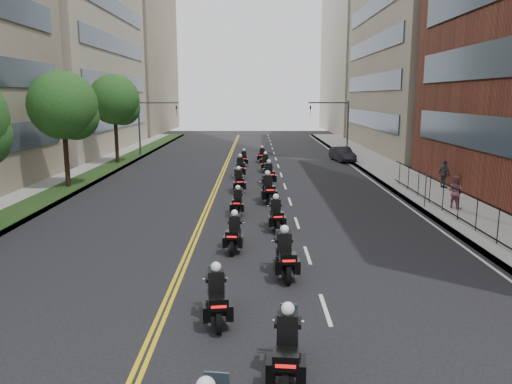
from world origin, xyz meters
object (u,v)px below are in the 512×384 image
at_px(motorcycle_5, 276,216).
at_px(motorcycle_9, 269,175).
at_px(motorcycle_13, 262,156).
at_px(pedestrian_c, 444,174).
at_px(motorcycle_6, 238,203).
at_px(parked_sedan, 342,154).
at_px(motorcycle_3, 285,257).
at_px(motorcycle_7, 268,190).
at_px(motorcycle_1, 287,350).
at_px(motorcycle_8, 239,182).
at_px(motorcycle_11, 266,164).
at_px(motorcycle_2, 217,299).
at_px(motorcycle_12, 244,159).
at_px(pedestrian_b, 456,192).
at_px(motorcycle_10, 240,168).
at_px(motorcycle_4, 234,235).

bearing_deg(motorcycle_5, motorcycle_9, 86.41).
relative_size(motorcycle_13, pedestrian_c, 1.14).
xyz_separation_m(motorcycle_6, parked_sedan, (9.13, 21.46, 0.07)).
xyz_separation_m(motorcycle_3, pedestrian_c, (11.32, 15.88, 0.36)).
bearing_deg(motorcycle_5, parked_sedan, 69.90).
relative_size(motorcycle_5, motorcycle_9, 0.95).
bearing_deg(motorcycle_7, parked_sedan, 61.46).
relative_size(motorcycle_1, motorcycle_8, 1.03).
bearing_deg(motorcycle_13, motorcycle_11, -80.26).
height_order(motorcycle_3, pedestrian_c, pedestrian_c).
height_order(motorcycle_1, motorcycle_7, motorcycle_7).
bearing_deg(motorcycle_2, motorcycle_9, 76.97).
distance_m(motorcycle_2, motorcycle_9, 21.38).
bearing_deg(motorcycle_11, motorcycle_9, -91.87).
bearing_deg(motorcycle_9, motorcycle_12, 95.37).
bearing_deg(motorcycle_1, motorcycle_12, 98.45).
xyz_separation_m(motorcycle_5, pedestrian_b, (9.76, 3.86, 0.37)).
bearing_deg(motorcycle_10, motorcycle_5, -82.77).
xyz_separation_m(motorcycle_7, motorcycle_13, (-0.10, 17.85, -0.13)).
xyz_separation_m(motorcycle_7, motorcycle_9, (0.23, 5.83, -0.04)).
bearing_deg(motorcycle_2, motorcycle_12, 82.24).
distance_m(motorcycle_8, motorcycle_12, 12.05).
distance_m(motorcycle_6, parked_sedan, 23.32).
distance_m(motorcycle_1, motorcycle_5, 12.37).
relative_size(motorcycle_6, motorcycle_12, 0.99).
relative_size(motorcycle_7, pedestrian_c, 1.39).
distance_m(motorcycle_8, motorcycle_11, 8.89).
relative_size(motorcycle_11, motorcycle_13, 1.09).
bearing_deg(motorcycle_4, parked_sedan, 75.78).
relative_size(motorcycle_9, parked_sedan, 0.58).
bearing_deg(motorcycle_9, motorcycle_6, -108.43).
relative_size(motorcycle_5, motorcycle_7, 0.89).
height_order(motorcycle_13, parked_sedan, motorcycle_13).
xyz_separation_m(motorcycle_1, motorcycle_3, (0.32, 6.31, 0.02)).
height_order(motorcycle_11, motorcycle_12, motorcycle_11).
height_order(motorcycle_1, parked_sedan, motorcycle_1).
height_order(motorcycle_3, motorcycle_11, motorcycle_3).
height_order(motorcycle_4, pedestrian_b, pedestrian_b).
distance_m(motorcycle_8, motorcycle_13, 14.80).
bearing_deg(motorcycle_4, motorcycle_7, 84.17).
xyz_separation_m(motorcycle_1, motorcycle_10, (-1.82, 27.32, 0.02)).
bearing_deg(pedestrian_c, motorcycle_2, 130.00).
distance_m(motorcycle_5, motorcycle_11, 17.76).
bearing_deg(motorcycle_11, motorcycle_5, -92.65).
bearing_deg(motorcycle_7, motorcycle_5, -94.33).
bearing_deg(motorcycle_9, motorcycle_8, -133.02).
xyz_separation_m(motorcycle_8, pedestrian_b, (11.75, -5.21, 0.36)).
relative_size(motorcycle_12, pedestrian_c, 1.16).
bearing_deg(motorcycle_6, motorcycle_11, 85.88).
bearing_deg(parked_sedan, pedestrian_c, -83.15).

